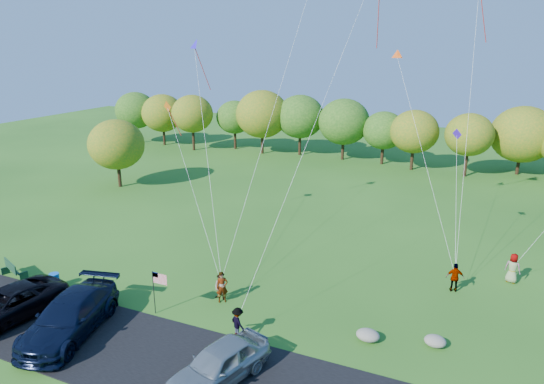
{
  "coord_description": "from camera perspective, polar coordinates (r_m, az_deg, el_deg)",
  "views": [
    {
      "loc": [
        11.76,
        -19.59,
        14.22
      ],
      "look_at": [
        0.46,
        6.0,
        5.59
      ],
      "focal_mm": 32.0,
      "sensor_mm": 36.0,
      "label": 1
    }
  ],
  "objects": [
    {
      "name": "flyer_a",
      "position": [
        28.22,
        -5.89,
        -11.08
      ],
      "size": [
        0.8,
        0.76,
        1.84
      ],
      "primitive_type": "imported",
      "rotation": [
        0.0,
        0.0,
        0.67
      ],
      "color": "#4C4C59",
      "rests_on": "ground"
    },
    {
      "name": "minivan_silver",
      "position": [
        22.37,
        -6.21,
        -19.45
      ],
      "size": [
        3.41,
        5.43,
        1.72
      ],
      "primitive_type": "imported",
      "rotation": [
        0.0,
        0.0,
        -0.29
      ],
      "color": "#979DA1",
      "rests_on": "asphalt_lane"
    },
    {
      "name": "asphalt_lane",
      "position": [
        24.14,
        -11.28,
        -19.24
      ],
      "size": [
        44.0,
        6.0,
        0.06
      ],
      "primitive_type": "cube",
      "color": "black",
      "rests_on": "ground"
    },
    {
      "name": "boulder_near",
      "position": [
        25.59,
        11.22,
        -16.19
      ],
      "size": [
        1.19,
        0.93,
        0.59
      ],
      "primitive_type": "ellipsoid",
      "color": "gray",
      "rests_on": "ground"
    },
    {
      "name": "flyer_c",
      "position": [
        25.24,
        -4.05,
        -15.05
      ],
      "size": [
        1.18,
        1.01,
        1.58
      ],
      "primitive_type": "imported",
      "rotation": [
        0.0,
        0.0,
        2.64
      ],
      "color": "#4C4C59",
      "rests_on": "ground"
    },
    {
      "name": "minivan_dark",
      "position": [
        29.98,
        -28.59,
        -11.53
      ],
      "size": [
        3.64,
        6.34,
        1.66
      ],
      "primitive_type": "imported",
      "rotation": [
        0.0,
        0.0,
        -0.15
      ],
      "color": "black",
      "rests_on": "asphalt_lane"
    },
    {
      "name": "minivan_navy",
      "position": [
        27.21,
        -22.71,
        -13.34
      ],
      "size": [
        4.16,
        7.08,
        1.92
      ],
      "primitive_type": "imported",
      "rotation": [
        0.0,
        0.0,
        0.23
      ],
      "color": "black",
      "rests_on": "asphalt_lane"
    },
    {
      "name": "treeline",
      "position": [
        57.5,
        11.81,
        7.29
      ],
      "size": [
        76.3,
        27.99,
        8.47
      ],
      "color": "#332112",
      "rests_on": "ground"
    },
    {
      "name": "ground",
      "position": [
        26.91,
        -6.27,
        -14.87
      ],
      "size": [
        140.0,
        140.0,
        0.0
      ],
      "primitive_type": "plane",
      "color": "#265919",
      "rests_on": "ground"
    },
    {
      "name": "park_bench",
      "position": [
        35.04,
        -28.26,
        -7.94
      ],
      "size": [
        1.91,
        1.01,
        1.09
      ],
      "rotation": [
        0.0,
        0.0,
        -0.37
      ],
      "color": "#153A22",
      "rests_on": "ground"
    },
    {
      "name": "flyer_e",
      "position": [
        33.63,
        26.46,
        -8.02
      ],
      "size": [
        1.06,
        0.84,
        1.89
      ],
      "primitive_type": "imported",
      "rotation": [
        0.0,
        0.0,
        2.86
      ],
      "color": "#4C4C59",
      "rests_on": "ground"
    },
    {
      "name": "boulder_far",
      "position": [
        26.02,
        18.65,
        -16.28
      ],
      "size": [
        1.06,
        0.88,
        0.55
      ],
      "primitive_type": "ellipsoid",
      "color": "gray",
      "rests_on": "ground"
    },
    {
      "name": "flyer_b",
      "position": [
        28.55,
        -6.08,
        -11.06
      ],
      "size": [
        0.77,
        0.61,
        1.55
      ],
      "primitive_type": "imported",
      "rotation": [
        0.0,
        0.0,
        -0.04
      ],
      "color": "#4C4C59",
      "rests_on": "ground"
    },
    {
      "name": "flag_assembly",
      "position": [
        27.13,
        -13.34,
        -10.36
      ],
      "size": [
        0.94,
        0.61,
        2.54
      ],
      "color": "black",
      "rests_on": "ground"
    },
    {
      "name": "flyer_d",
      "position": [
        31.14,
        20.73,
        -9.38
      ],
      "size": [
        1.12,
        0.66,
        1.8
      ],
      "primitive_type": "imported",
      "rotation": [
        0.0,
        0.0,
        3.37
      ],
      "color": "#4C4C59",
      "rests_on": "ground"
    },
    {
      "name": "trash_barrel",
      "position": [
        32.64,
        -24.21,
        -9.45
      ],
      "size": [
        0.59,
        0.59,
        0.88
      ],
      "primitive_type": "cylinder",
      "color": "blue",
      "rests_on": "ground"
    }
  ]
}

